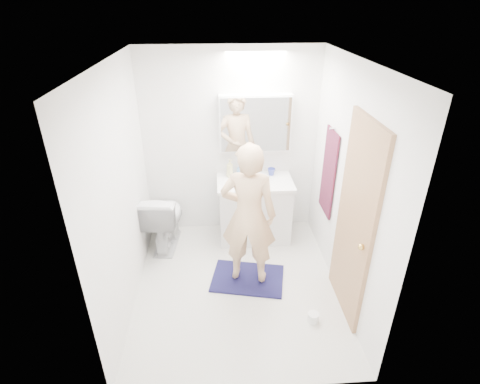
{
  "coord_description": "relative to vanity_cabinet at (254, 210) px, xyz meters",
  "views": [
    {
      "loc": [
        -0.19,
        -3.18,
        2.87
      ],
      "look_at": [
        0.05,
        0.25,
        1.05
      ],
      "focal_mm": 27.78,
      "sensor_mm": 36.0,
      "label": 1
    }
  ],
  "objects": [
    {
      "name": "floor",
      "position": [
        -0.29,
        -0.96,
        -0.39
      ],
      "size": [
        2.5,
        2.5,
        0.0
      ],
      "primitive_type": "plane",
      "color": "silver",
      "rests_on": "ground"
    },
    {
      "name": "ceiling",
      "position": [
        -0.29,
        -0.96,
        2.01
      ],
      "size": [
        2.5,
        2.5,
        0.0
      ],
      "primitive_type": "plane",
      "rotation": [
        3.14,
        0.0,
        0.0
      ],
      "color": "white",
      "rests_on": "floor"
    },
    {
      "name": "wall_back",
      "position": [
        -0.29,
        0.29,
        0.81
      ],
      "size": [
        2.5,
        0.0,
        2.5
      ],
      "primitive_type": "plane",
      "rotation": [
        1.57,
        0.0,
        0.0
      ],
      "color": "white",
      "rests_on": "floor"
    },
    {
      "name": "wall_front",
      "position": [
        -0.29,
        -2.21,
        0.81
      ],
      "size": [
        2.5,
        0.0,
        2.5
      ],
      "primitive_type": "plane",
      "rotation": [
        -1.57,
        0.0,
        0.0
      ],
      "color": "white",
      "rests_on": "floor"
    },
    {
      "name": "wall_left",
      "position": [
        -1.39,
        -0.96,
        0.81
      ],
      "size": [
        0.0,
        2.5,
        2.5
      ],
      "primitive_type": "plane",
      "rotation": [
        1.57,
        0.0,
        1.57
      ],
      "color": "white",
      "rests_on": "floor"
    },
    {
      "name": "wall_right",
      "position": [
        0.81,
        -0.96,
        0.81
      ],
      "size": [
        0.0,
        2.5,
        2.5
      ],
      "primitive_type": "plane",
      "rotation": [
        1.57,
        0.0,
        -1.57
      ],
      "color": "white",
      "rests_on": "floor"
    },
    {
      "name": "vanity_cabinet",
      "position": [
        0.0,
        0.0,
        0.0
      ],
      "size": [
        0.9,
        0.55,
        0.78
      ],
      "primitive_type": "cube",
      "color": "white",
      "rests_on": "floor"
    },
    {
      "name": "countertop",
      "position": [
        0.0,
        -0.0,
        0.41
      ],
      "size": [
        0.95,
        0.58,
        0.04
      ],
      "primitive_type": "cube",
      "color": "white",
      "rests_on": "vanity_cabinet"
    },
    {
      "name": "sink_basin",
      "position": [
        0.0,
        0.03,
        0.45
      ],
      "size": [
        0.36,
        0.36,
        0.03
      ],
      "primitive_type": "cylinder",
      "color": "white",
      "rests_on": "countertop"
    },
    {
      "name": "faucet",
      "position": [
        0.0,
        0.22,
        0.51
      ],
      "size": [
        0.02,
        0.02,
        0.16
      ],
      "primitive_type": "cylinder",
      "color": "white",
      "rests_on": "countertop"
    },
    {
      "name": "medicine_cabinet",
      "position": [
        0.01,
        0.21,
        1.11
      ],
      "size": [
        0.88,
        0.14,
        0.7
      ],
      "primitive_type": "cube",
      "color": "white",
      "rests_on": "wall_back"
    },
    {
      "name": "mirror_panel",
      "position": [
        0.01,
        0.13,
        1.11
      ],
      "size": [
        0.84,
        0.01,
        0.66
      ],
      "primitive_type": "cube",
      "color": "silver",
      "rests_on": "medicine_cabinet"
    },
    {
      "name": "toilet",
      "position": [
        -1.15,
        -0.11,
        -0.0
      ],
      "size": [
        0.52,
        0.81,
        0.78
      ],
      "primitive_type": "imported",
      "rotation": [
        0.0,
        0.0,
        3.03
      ],
      "color": "silver",
      "rests_on": "floor"
    },
    {
      "name": "bath_rug",
      "position": [
        -0.16,
        -0.87,
        -0.38
      ],
      "size": [
        0.9,
        0.7,
        0.02
      ],
      "primitive_type": "cube",
      "rotation": [
        0.0,
        0.0,
        -0.21
      ],
      "color": "#13153D",
      "rests_on": "floor"
    },
    {
      "name": "person",
      "position": [
        -0.16,
        -0.87,
        0.46
      ],
      "size": [
        0.65,
        0.5,
        1.61
      ],
      "primitive_type": "imported",
      "rotation": [
        0.0,
        0.0,
        2.93
      ],
      "color": "#D9AE82",
      "rests_on": "bath_rug"
    },
    {
      "name": "door",
      "position": [
        0.79,
        -1.31,
        0.61
      ],
      "size": [
        0.04,
        0.8,
        2.0
      ],
      "primitive_type": "cube",
      "color": "#AD7E56",
      "rests_on": "wall_right"
    },
    {
      "name": "door_knob",
      "position": [
        0.75,
        -1.61,
        0.56
      ],
      "size": [
        0.06,
        0.06,
        0.06
      ],
      "primitive_type": "sphere",
      "color": "gold",
      "rests_on": "door"
    },
    {
      "name": "towel",
      "position": [
        0.79,
        -0.41,
        0.71
      ],
      "size": [
        0.02,
        0.42,
        1.0
      ],
      "primitive_type": "cube",
      "color": "#161239",
      "rests_on": "wall_right"
    },
    {
      "name": "towel_hook",
      "position": [
        0.78,
        -0.41,
        1.23
      ],
      "size": [
        0.07,
        0.02,
        0.02
      ],
      "primitive_type": "cylinder",
      "rotation": [
        0.0,
        1.57,
        0.0
      ],
      "color": "silver",
      "rests_on": "wall_right"
    },
    {
      "name": "soap_bottle_a",
      "position": [
        -0.31,
        0.15,
        0.55
      ],
      "size": [
        0.13,
        0.13,
        0.24
      ],
      "primitive_type": "imported",
      "rotation": [
        0.0,
        0.0,
        0.77
      ],
      "color": "#C8C281",
      "rests_on": "countertop"
    },
    {
      "name": "soap_bottle_b",
      "position": [
        -0.17,
        0.18,
        0.51
      ],
      "size": [
        0.09,
        0.09,
        0.16
      ],
      "primitive_type": "imported",
      "rotation": [
        0.0,
        0.0,
        -0.35
      ],
      "color": "#5787BB",
      "rests_on": "countertop"
    },
    {
      "name": "toothbrush_cup",
      "position": [
        0.23,
        0.16,
        0.48
      ],
      "size": [
        0.12,
        0.12,
        0.09
      ],
      "primitive_type": "imported",
      "rotation": [
        0.0,
        0.0,
        0.24
      ],
      "color": "#3A47AF",
      "rests_on": "countertop"
    },
    {
      "name": "toilet_paper_roll",
      "position": [
        0.43,
        -1.54,
        -0.34
      ],
      "size": [
        0.11,
        0.11,
        0.1
      ],
      "primitive_type": "cylinder",
      "color": "white",
      "rests_on": "floor"
    }
  ]
}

